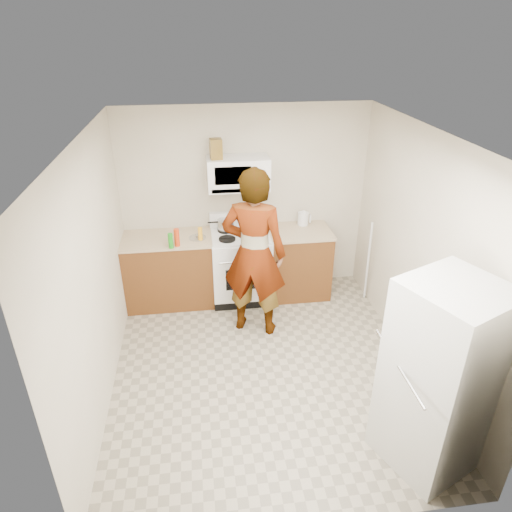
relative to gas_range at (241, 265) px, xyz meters
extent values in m
plane|color=gray|center=(0.10, -1.48, -0.49)|extent=(3.60, 3.60, 0.00)
cube|color=beige|center=(0.10, 0.31, 0.76)|extent=(3.20, 0.02, 2.50)
cube|color=beige|center=(1.69, -1.48, 0.76)|extent=(0.02, 3.60, 2.50)
cube|color=brown|center=(-0.94, 0.01, -0.04)|extent=(1.12, 0.62, 0.90)
cube|color=tan|center=(-0.94, 0.01, 0.43)|extent=(1.14, 0.64, 0.03)
cube|color=brown|center=(0.78, 0.01, -0.04)|extent=(0.80, 0.62, 0.90)
cube|color=tan|center=(0.78, 0.01, 0.43)|extent=(0.82, 0.64, 0.03)
cube|color=white|center=(0.00, -0.01, -0.04)|extent=(0.76, 0.65, 0.90)
cube|color=white|center=(0.00, -0.01, 0.43)|extent=(0.76, 0.62, 0.03)
cube|color=white|center=(0.00, 0.28, 0.54)|extent=(0.76, 0.08, 0.20)
cube|color=white|center=(0.00, 0.13, 1.21)|extent=(0.76, 0.38, 0.40)
imported|color=tan|center=(0.08, -0.75, 0.53)|extent=(0.86, 0.71, 2.03)
cube|color=white|center=(1.31, -2.76, 0.36)|extent=(0.92, 0.92, 1.70)
cylinder|color=silver|center=(0.86, 0.19, 0.54)|extent=(0.17, 0.17, 0.17)
cube|color=brown|center=(-0.26, 0.09, 1.53)|extent=(0.15, 0.15, 0.24)
cylinder|color=#B6B6BB|center=(-0.17, 0.15, 0.53)|extent=(0.25, 0.25, 0.12)
cube|color=white|center=(0.10, -0.07, 0.47)|extent=(0.29, 0.25, 0.05)
cylinder|color=red|center=(-0.79, -0.25, 0.56)|extent=(0.07, 0.07, 0.22)
cylinder|color=yellow|center=(-0.51, -0.12, 0.53)|extent=(0.07, 0.07, 0.17)
cylinder|color=#1C8A19|center=(-0.87, -0.29, 0.54)|extent=(0.08, 0.08, 0.19)
cylinder|color=silver|center=(-0.55, -0.06, 0.45)|extent=(0.24, 0.24, 0.01)
cylinder|color=silver|center=(1.61, -0.38, 0.13)|extent=(0.14, 0.25, 1.21)
camera|label=1|loc=(-0.50, -5.31, 2.89)|focal=32.00mm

